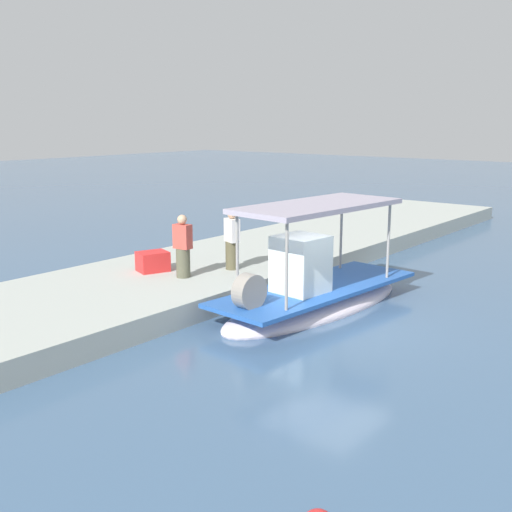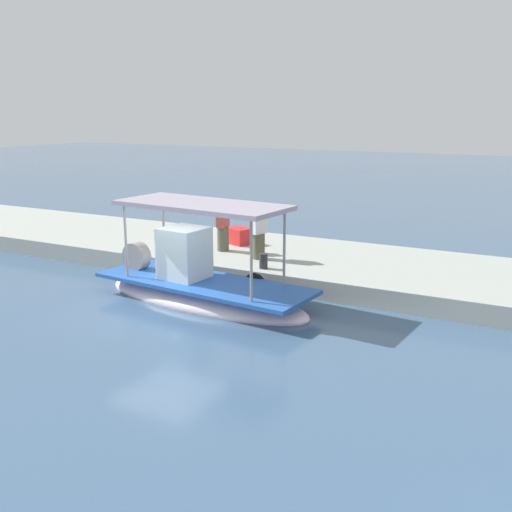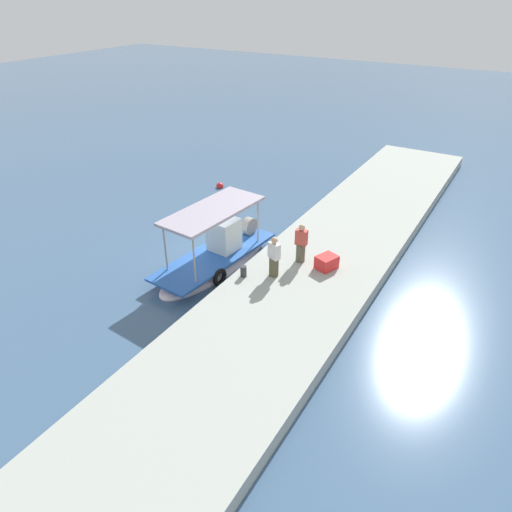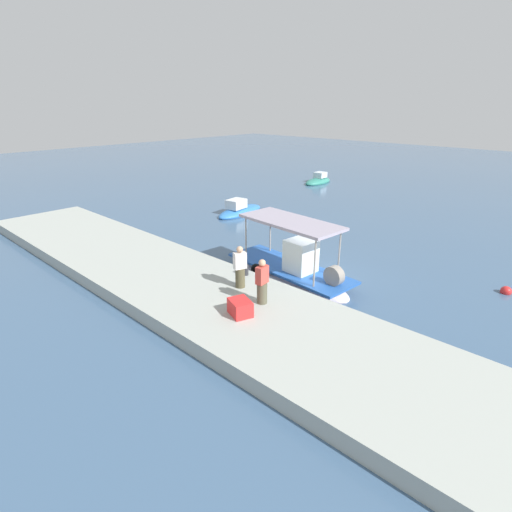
# 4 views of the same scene
# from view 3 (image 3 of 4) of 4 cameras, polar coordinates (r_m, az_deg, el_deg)

# --- Properties ---
(ground_plane) EXTENTS (120.00, 120.00, 0.00)m
(ground_plane) POSITION_cam_3_polar(r_m,az_deg,el_deg) (20.77, -5.61, 0.19)
(ground_plane) COLOR #3F5C7D
(dock_quay) EXTENTS (36.00, 5.07, 0.55)m
(dock_quay) POSITION_cam_3_polar(r_m,az_deg,el_deg) (18.55, 6.39, -2.88)
(dock_quay) COLOR #A4ABA3
(dock_quay) RESTS_ON ground_plane
(main_fishing_boat) EXTENTS (6.43, 2.54, 2.99)m
(main_fishing_boat) POSITION_cam_3_polar(r_m,az_deg,el_deg) (19.76, -4.78, -0.01)
(main_fishing_boat) COLOR white
(main_fishing_boat) RESTS_ON ground_plane
(fisherman_near_bollard) EXTENTS (0.40, 0.49, 1.66)m
(fisherman_near_bollard) POSITION_cam_3_polar(r_m,az_deg,el_deg) (18.83, 5.49, 1.37)
(fisherman_near_bollard) COLOR #53533F
(fisherman_near_bollard) RESTS_ON dock_quay
(fisherman_by_crate) EXTENTS (0.48, 0.53, 1.67)m
(fisherman_by_crate) POSITION_cam_3_polar(r_m,az_deg,el_deg) (17.82, 2.20, -0.30)
(fisherman_by_crate) COLOR brown
(fisherman_by_crate) RESTS_ON dock_quay
(mooring_bollard) EXTENTS (0.24, 0.24, 0.44)m
(mooring_bollard) POSITION_cam_3_polar(r_m,az_deg,el_deg) (18.03, -1.53, -1.88)
(mooring_bollard) COLOR #2D2D33
(mooring_bollard) RESTS_ON dock_quay
(cargo_crate) EXTENTS (0.97, 0.87, 0.54)m
(cargo_crate) POSITION_cam_3_polar(r_m,az_deg,el_deg) (18.72, 8.59, -0.75)
(cargo_crate) COLOR red
(cargo_crate) RESTS_ON dock_quay
(marker_buoy) EXTENTS (0.42, 0.42, 0.42)m
(marker_buoy) POSITION_cam_3_polar(r_m,az_deg,el_deg) (27.77, -4.41, 8.49)
(marker_buoy) COLOR red
(marker_buoy) RESTS_ON ground_plane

